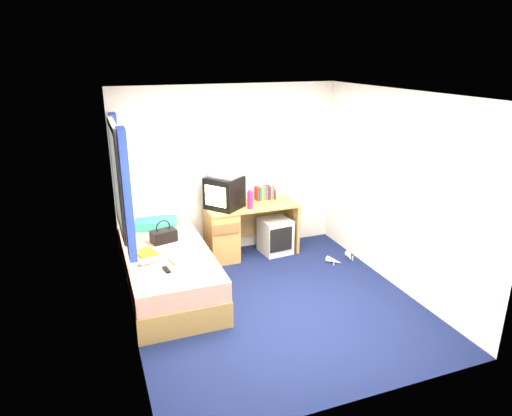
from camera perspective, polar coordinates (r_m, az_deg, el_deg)
name	(u,v)px	position (r m, az deg, el deg)	size (l,w,h in m)	color
ground	(275,303)	(5.47, 2.33, -11.82)	(3.40, 3.40, 0.00)	#0C1438
room_shell	(276,185)	(4.89, 2.56, 2.94)	(3.40, 3.40, 3.40)	white
bed	(169,272)	(5.68, -10.82, -7.91)	(1.01, 2.00, 0.54)	#B18B49
pillow	(156,223)	(6.32, -12.38, -1.88)	(0.54, 0.34, 0.12)	#1C70B6
desk	(233,230)	(6.49, -2.91, -2.71)	(1.30, 0.55, 0.75)	#B18B49
storage_cube	(275,236)	(6.67, 2.42, -3.48)	(0.41, 0.41, 0.51)	silver
crt_tv	(224,193)	(6.28, -4.00, 1.95)	(0.59, 0.60, 0.44)	black
vcr	(224,174)	(6.21, -4.03, 4.23)	(0.40, 0.29, 0.08)	silver
book_row	(265,193)	(6.67, 1.09, 1.93)	(0.27, 0.13, 0.20)	maroon
picture_frame	(274,194)	(6.71, 2.32, 1.78)	(0.02, 0.12, 0.14)	black
pink_water_bottle	(250,200)	(6.25, -0.74, 0.98)	(0.08, 0.08, 0.25)	#D61E56
aerosol_can	(242,198)	(6.45, -1.78, 1.30)	(0.05, 0.05, 0.19)	silver
handbag	(164,235)	(5.82, -11.47, -3.38)	(0.34, 0.24, 0.29)	black
towel	(184,255)	(5.32, -9.00, -5.85)	(0.29, 0.24, 0.10)	white
magazine	(146,253)	(5.57, -13.57, -5.49)	(0.21, 0.28, 0.01)	yellow
water_bottle	(149,261)	(5.29, -13.29, -6.46)	(0.07, 0.07, 0.20)	silver
colour_swatch_fan	(182,269)	(5.10, -9.18, -7.54)	(0.22, 0.06, 0.01)	yellow
remote_control	(166,270)	(5.11, -11.13, -7.58)	(0.05, 0.16, 0.02)	black
window_assembly	(120,180)	(5.41, -16.62, 3.36)	(0.11, 1.42, 1.40)	silver
white_heels	(342,259)	(6.57, 10.68, -6.24)	(0.45, 0.29, 0.09)	silver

